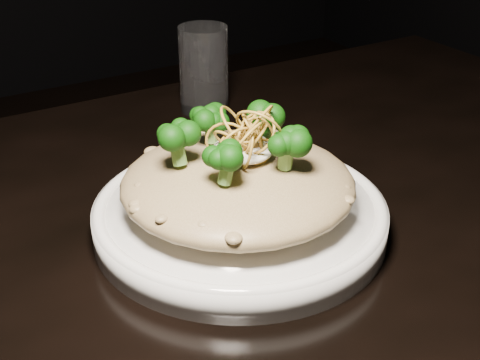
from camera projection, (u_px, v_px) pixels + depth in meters
name	position (u px, v px, depth m)	size (l,w,h in m)	color
table	(295.00, 276.00, 0.72)	(1.10, 0.80, 0.75)	black
plate	(240.00, 217.00, 0.64)	(0.28, 0.28, 0.03)	white
risotto	(238.00, 183.00, 0.62)	(0.22, 0.22, 0.05)	brown
broccoli	(235.00, 136.00, 0.59)	(0.13, 0.13, 0.05)	black
cheese	(243.00, 149.00, 0.61)	(0.06, 0.06, 0.02)	white
shallots	(245.00, 126.00, 0.59)	(0.06, 0.06, 0.04)	brown
drinking_glass	(204.00, 69.00, 0.89)	(0.06, 0.06, 0.11)	silver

